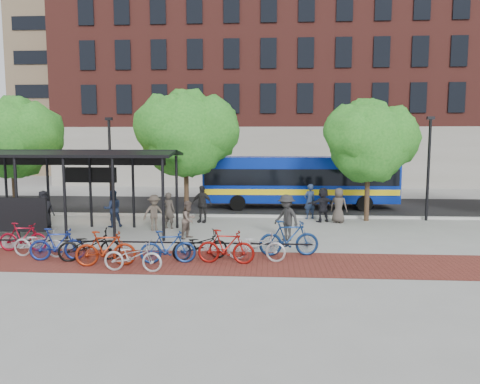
# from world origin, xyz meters

# --- Properties ---
(ground) EXTENTS (160.00, 160.00, 0.00)m
(ground) POSITION_xyz_m (0.00, 0.00, 0.00)
(ground) COLOR #9E9E99
(ground) RESTS_ON ground
(asphalt_street) EXTENTS (160.00, 8.00, 0.01)m
(asphalt_street) POSITION_xyz_m (0.00, 8.00, 0.01)
(asphalt_street) COLOR black
(asphalt_street) RESTS_ON ground
(curb) EXTENTS (160.00, 0.25, 0.12)m
(curb) POSITION_xyz_m (0.00, 4.00, 0.06)
(curb) COLOR #B7B7B2
(curb) RESTS_ON ground
(brick_strip) EXTENTS (24.00, 3.00, 0.01)m
(brick_strip) POSITION_xyz_m (-2.00, -5.00, 0.00)
(brick_strip) COLOR maroon
(brick_strip) RESTS_ON ground
(bike_rack_rail) EXTENTS (12.00, 0.05, 0.95)m
(bike_rack_rail) POSITION_xyz_m (-3.30, -4.10, 0.00)
(bike_rack_rail) COLOR black
(bike_rack_rail) RESTS_ON ground
(building_brick) EXTENTS (55.00, 14.00, 20.00)m
(building_brick) POSITION_xyz_m (10.00, 26.00, 10.00)
(building_brick) COLOR maroon
(building_brick) RESTS_ON ground
(building_tower) EXTENTS (22.00, 22.00, 30.00)m
(building_tower) POSITION_xyz_m (-16.00, 40.00, 15.00)
(building_tower) COLOR #7A664C
(building_tower) RESTS_ON ground
(bus_shelter) EXTENTS (10.60, 3.07, 3.60)m
(bus_shelter) POSITION_xyz_m (-8.13, -0.48, 3.00)
(bus_shelter) COLOR black
(bus_shelter) RESTS_ON ground
(tree_a) EXTENTS (4.90, 4.00, 6.18)m
(tree_a) POSITION_xyz_m (-11.91, 3.35, 4.24)
(tree_a) COLOR #382619
(tree_a) RESTS_ON ground
(tree_b) EXTENTS (5.15, 4.20, 6.47)m
(tree_b) POSITION_xyz_m (-2.90, 3.35, 4.46)
(tree_b) COLOR #382619
(tree_b) RESTS_ON ground
(tree_c) EXTENTS (4.66, 3.80, 5.92)m
(tree_c) POSITION_xyz_m (6.09, 3.35, 4.05)
(tree_c) COLOR #382619
(tree_c) RESTS_ON ground
(lamp_post_left) EXTENTS (0.35, 0.20, 5.12)m
(lamp_post_left) POSITION_xyz_m (-7.00, 3.60, 2.75)
(lamp_post_left) COLOR black
(lamp_post_left) RESTS_ON ground
(lamp_post_right) EXTENTS (0.35, 0.20, 5.12)m
(lamp_post_right) POSITION_xyz_m (9.00, 3.60, 2.75)
(lamp_post_right) COLOR black
(lamp_post_right) RESTS_ON ground
(bus) EXTENTS (11.16, 2.90, 3.00)m
(bus) POSITION_xyz_m (2.92, 7.40, 1.72)
(bus) COLOR #08249A
(bus) RESTS_ON ground
(bike_1) EXTENTS (1.77, 0.58, 1.05)m
(bike_1) POSITION_xyz_m (-7.68, -3.90, 0.53)
(bike_1) COLOR maroon
(bike_1) RESTS_ON ground
(bike_2) EXTENTS (1.89, 0.77, 0.97)m
(bike_2) POSITION_xyz_m (-6.70, -4.66, 0.49)
(bike_2) COLOR #B5B5B7
(bike_2) RESTS_ON ground
(bike_3) EXTENTS (1.90, 0.81, 1.11)m
(bike_3) POSITION_xyz_m (-5.85, -5.07, 0.55)
(bike_3) COLOR navy
(bike_3) RESTS_ON ground
(bike_4) EXTENTS (2.14, 1.24, 1.06)m
(bike_4) POSITION_xyz_m (-4.77, -5.02, 0.53)
(bike_4) COLOR black
(bike_4) RESTS_ON ground
(bike_5) EXTENTS (1.98, 0.87, 1.15)m
(bike_5) POSITION_xyz_m (-4.00, -5.65, 0.57)
(bike_5) COLOR maroon
(bike_5) RESTS_ON ground
(bike_6) EXTENTS (1.89, 0.77, 0.97)m
(bike_6) POSITION_xyz_m (-2.95, -6.18, 0.49)
(bike_6) COLOR #B9B9BC
(bike_6) RESTS_ON ground
(bike_7) EXTENTS (1.87, 0.79, 1.09)m
(bike_7) POSITION_xyz_m (-2.09, -5.19, 0.55)
(bike_7) COLOR navy
(bike_7) RESTS_ON ground
(bike_8) EXTENTS (2.00, 1.29, 0.99)m
(bike_8) POSITION_xyz_m (-1.11, -4.65, 0.50)
(bike_8) COLOR black
(bike_8) RESTS_ON ground
(bike_9) EXTENTS (1.92, 0.67, 1.13)m
(bike_9) POSITION_xyz_m (-0.19, -5.10, 0.57)
(bike_9) COLOR maroon
(bike_9) RESTS_ON ground
(bike_10) EXTENTS (2.09, 1.05, 1.05)m
(bike_10) POSITION_xyz_m (0.78, -4.67, 0.52)
(bike_10) COLOR #BCBCBF
(bike_10) RESTS_ON ground
(bike_11) EXTENTS (2.14, 0.83, 1.25)m
(bike_11) POSITION_xyz_m (1.89, -3.93, 0.63)
(bike_11) COLOR navy
(bike_11) RESTS_ON ground
(pedestrian_0) EXTENTS (0.97, 0.99, 1.72)m
(pedestrian_0) POSITION_xyz_m (-9.01, 0.40, 0.86)
(pedestrian_0) COLOR black
(pedestrian_0) RESTS_ON ground
(pedestrian_1) EXTENTS (0.69, 0.56, 1.65)m
(pedestrian_1) POSITION_xyz_m (-3.34, 0.67, 0.83)
(pedestrian_1) COLOR #3F3832
(pedestrian_1) RESTS_ON ground
(pedestrian_2) EXTENTS (1.03, 0.96, 1.71)m
(pedestrian_2) POSITION_xyz_m (-6.00, 0.89, 0.85)
(pedestrian_2) COLOR #1B253F
(pedestrian_2) RESTS_ON ground
(pedestrian_3) EXTENTS (1.19, 1.05, 1.60)m
(pedestrian_3) POSITION_xyz_m (-3.88, 0.20, 0.80)
(pedestrian_3) COLOR brown
(pedestrian_3) RESTS_ON ground
(pedestrian_4) EXTENTS (1.14, 0.75, 1.81)m
(pedestrian_4) POSITION_xyz_m (-2.07, 2.33, 0.90)
(pedestrian_4) COLOR black
(pedestrian_4) RESTS_ON ground
(pedestrian_5) EXTENTS (1.63, 1.13, 1.69)m
(pedestrian_5) POSITION_xyz_m (3.80, 2.85, 0.85)
(pedestrian_5) COLOR black
(pedestrian_5) RESTS_ON ground
(pedestrian_6) EXTENTS (0.98, 0.84, 1.69)m
(pedestrian_6) POSITION_xyz_m (4.54, 2.66, 0.85)
(pedestrian_6) COLOR #443C36
(pedestrian_6) RESTS_ON ground
(pedestrian_7) EXTENTS (0.77, 0.67, 1.77)m
(pedestrian_7) POSITION_xyz_m (3.23, 3.70, 0.89)
(pedestrian_7) COLOR #212F4D
(pedestrian_7) RESTS_ON ground
(pedestrian_8) EXTENTS (0.87, 0.94, 1.55)m
(pedestrian_8) POSITION_xyz_m (-2.08, -1.32, 0.77)
(pedestrian_8) COLOR brown
(pedestrian_8) RESTS_ON ground
(pedestrian_9) EXTENTS (1.34, 1.33, 1.86)m
(pedestrian_9) POSITION_xyz_m (1.89, -1.50, 0.93)
(pedestrian_9) COLOR #282828
(pedestrian_9) RESTS_ON ground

